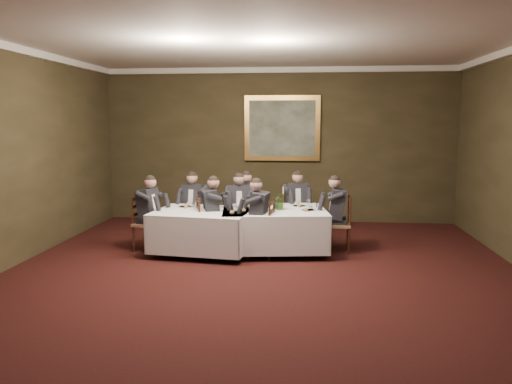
% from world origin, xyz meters
% --- Properties ---
extents(ground, '(10.00, 10.00, 0.00)m').
position_xyz_m(ground, '(0.00, 0.00, 0.00)').
color(ground, black).
rests_on(ground, ground).
extents(ceiling, '(8.00, 10.00, 0.10)m').
position_xyz_m(ceiling, '(0.00, 0.00, 3.50)').
color(ceiling, silver).
rests_on(ceiling, back_wall).
extents(back_wall, '(8.00, 0.10, 3.50)m').
position_xyz_m(back_wall, '(0.00, 5.00, 1.75)').
color(back_wall, '#2D2A16').
rests_on(back_wall, ground).
extents(front_wall, '(8.00, 0.10, 3.50)m').
position_xyz_m(front_wall, '(0.00, -5.00, 1.75)').
color(front_wall, '#2D2A16').
rests_on(front_wall, ground).
extents(crown_molding, '(8.00, 10.00, 0.12)m').
position_xyz_m(crown_molding, '(0.00, 0.00, 3.44)').
color(crown_molding, white).
rests_on(crown_molding, back_wall).
extents(table_main, '(1.98, 1.61, 0.67)m').
position_xyz_m(table_main, '(0.09, 2.17, 0.45)').
color(table_main, black).
rests_on(table_main, ground).
extents(table_second, '(1.80, 1.45, 0.67)m').
position_xyz_m(table_second, '(-1.14, 1.92, 0.45)').
color(table_second, black).
rests_on(table_second, ground).
extents(chair_main_backleft, '(0.51, 0.50, 1.00)m').
position_xyz_m(chair_main_backleft, '(-0.51, 3.04, 0.28)').
color(chair_main_backleft, '#886345').
rests_on(chair_main_backleft, ground).
extents(diner_main_backleft, '(0.49, 0.55, 1.35)m').
position_xyz_m(diner_main_backleft, '(-0.51, 3.03, 0.51)').
color(diner_main_backleft, black).
rests_on(diner_main_backleft, chair_main_backleft).
extents(chair_main_backright, '(0.54, 0.52, 1.00)m').
position_xyz_m(chair_main_backright, '(0.46, 3.16, 0.28)').
color(chair_main_backright, '#886345').
rests_on(chair_main_backright, ground).
extents(diner_main_backright, '(0.52, 0.57, 1.35)m').
position_xyz_m(diner_main_backright, '(0.46, 3.15, 0.51)').
color(diner_main_backright, black).
rests_on(diner_main_backright, chair_main_backright).
extents(chair_main_endleft, '(0.54, 0.55, 1.00)m').
position_xyz_m(chair_main_endleft, '(-1.05, 2.02, 0.28)').
color(chair_main_endleft, '#886345').
rests_on(chair_main_endleft, ground).
extents(diner_main_endleft, '(0.58, 0.53, 1.35)m').
position_xyz_m(diner_main_endleft, '(-1.04, 2.03, 0.51)').
color(diner_main_endleft, black).
rests_on(diner_main_endleft, chair_main_endleft).
extents(chair_main_endright, '(0.43, 0.45, 1.00)m').
position_xyz_m(chair_main_endright, '(1.24, 2.32, 0.28)').
color(chair_main_endright, '#886345').
rests_on(chair_main_endright, ground).
extents(diner_main_endright, '(0.49, 0.43, 1.35)m').
position_xyz_m(diner_main_endright, '(1.23, 2.32, 0.51)').
color(diner_main_endright, black).
rests_on(diner_main_endright, chair_main_endright).
extents(chair_sec_backleft, '(0.54, 0.52, 1.00)m').
position_xyz_m(chair_sec_backleft, '(-1.48, 2.82, 0.28)').
color(chair_sec_backleft, '#886345').
rests_on(chair_sec_backleft, ground).
extents(diner_sec_backleft, '(0.51, 0.57, 1.35)m').
position_xyz_m(diner_sec_backleft, '(-1.48, 2.81, 0.51)').
color(diner_sec_backleft, black).
rests_on(diner_sec_backleft, chair_sec_backleft).
extents(chair_sec_backright, '(0.49, 0.47, 1.00)m').
position_xyz_m(chair_sec_backright, '(-0.60, 2.71, 0.28)').
color(chair_sec_backright, '#886345').
rests_on(chair_sec_backright, ground).
extents(diner_sec_backright, '(0.46, 0.53, 1.35)m').
position_xyz_m(diner_sec_backright, '(-0.60, 2.70, 0.51)').
color(diner_sec_backright, black).
rests_on(diner_sec_backright, chair_sec_backright).
extents(chair_sec_endright, '(0.47, 0.49, 1.00)m').
position_xyz_m(chair_sec_endright, '(-0.10, 1.80, 0.28)').
color(chair_sec_endright, '#886345').
rests_on(chair_sec_endright, ground).
extents(diner_sec_endright, '(0.53, 0.46, 1.35)m').
position_xyz_m(diner_sec_endright, '(-0.11, 1.80, 0.51)').
color(diner_sec_endright, black).
rests_on(diner_sec_endright, chair_sec_endright).
extents(chair_sec_endleft, '(0.50, 0.52, 1.00)m').
position_xyz_m(chair_sec_endleft, '(-2.18, 2.05, 0.28)').
color(chair_sec_endleft, '#886345').
rests_on(chair_sec_endleft, ground).
extents(diner_sec_endleft, '(0.55, 0.49, 1.35)m').
position_xyz_m(diner_sec_endleft, '(-2.17, 2.05, 0.51)').
color(diner_sec_endleft, black).
rests_on(diner_sec_endleft, chair_sec_endleft).
extents(centerpiece, '(0.33, 0.30, 0.31)m').
position_xyz_m(centerpiece, '(0.18, 2.19, 0.92)').
color(centerpiece, '#2D5926').
rests_on(centerpiece, table_main).
extents(candlestick, '(0.06, 0.06, 0.42)m').
position_xyz_m(candlestick, '(0.25, 2.15, 0.92)').
color(candlestick, gold).
rests_on(candlestick, table_main).
extents(place_setting_table_main, '(0.33, 0.31, 0.14)m').
position_xyz_m(place_setting_table_main, '(-0.39, 2.52, 0.80)').
color(place_setting_table_main, white).
rests_on(place_setting_table_main, table_main).
extents(place_setting_table_second, '(0.33, 0.31, 0.14)m').
position_xyz_m(place_setting_table_second, '(-1.49, 2.35, 0.80)').
color(place_setting_table_second, white).
rests_on(place_setting_table_second, table_second).
extents(painting, '(1.71, 0.09, 1.47)m').
position_xyz_m(painting, '(0.09, 4.94, 2.14)').
color(painting, '#E6AB54').
rests_on(painting, back_wall).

